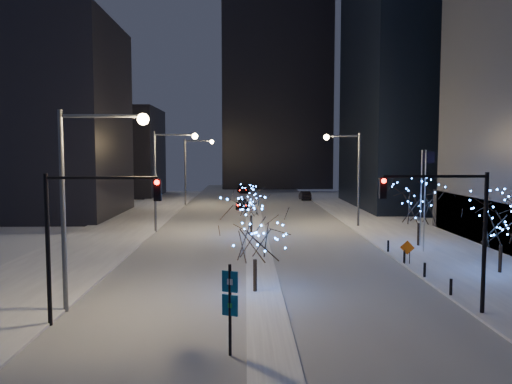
{
  "coord_description": "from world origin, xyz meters",
  "views": [
    {
      "loc": [
        -1.04,
        -22.51,
        7.92
      ],
      "look_at": [
        -0.24,
        14.54,
        5.0
      ],
      "focal_mm": 35.0,
      "sensor_mm": 36.0,
      "label": 1
    }
  ],
  "objects_px": {
    "holiday_tree_plaza_near": "(502,220)",
    "street_lamp_east": "(350,167)",
    "street_lamp_w_far": "(192,162)",
    "car_near": "(242,204)",
    "street_lamp_w_near": "(84,182)",
    "street_lamp_w_mid": "(166,167)",
    "wayfinding_sign": "(230,300)",
    "traffic_signal_west": "(82,223)",
    "holiday_tree_median_far": "(251,202)",
    "holiday_tree_plaza_far": "(419,203)",
    "holiday_tree_median_near": "(255,233)",
    "car_mid": "(305,196)",
    "construction_sign": "(407,250)",
    "traffic_signal_east": "(453,219)",
    "car_far": "(243,189)"
  },
  "relations": [
    {
      "from": "street_lamp_w_near",
      "to": "street_lamp_w_mid",
      "type": "distance_m",
      "value": 25.0
    },
    {
      "from": "street_lamp_w_near",
      "to": "car_near",
      "type": "xyz_separation_m",
      "value": [
        7.44,
        45.76,
        -5.78
      ]
    },
    {
      "from": "street_lamp_east",
      "to": "street_lamp_w_mid",
      "type": "bearing_deg",
      "value": -171.04
    },
    {
      "from": "holiday_tree_median_far",
      "to": "holiday_tree_plaza_far",
      "type": "distance_m",
      "value": 15.13
    },
    {
      "from": "traffic_signal_west",
      "to": "holiday_tree_plaza_near",
      "type": "height_order",
      "value": "traffic_signal_west"
    },
    {
      "from": "holiday_tree_plaza_near",
      "to": "holiday_tree_plaza_far",
      "type": "xyz_separation_m",
      "value": [
        -2.04,
        9.52,
        0.2
      ]
    },
    {
      "from": "car_far",
      "to": "holiday_tree_plaza_near",
      "type": "relative_size",
      "value": 0.9
    },
    {
      "from": "traffic_signal_west",
      "to": "holiday_tree_plaza_near",
      "type": "distance_m",
      "value": 25.69
    },
    {
      "from": "street_lamp_east",
      "to": "holiday_tree_median_near",
      "type": "bearing_deg",
      "value": -112.94
    },
    {
      "from": "street_lamp_w_far",
      "to": "car_near",
      "type": "bearing_deg",
      "value": -29.68
    },
    {
      "from": "car_far",
      "to": "holiday_tree_median_far",
      "type": "bearing_deg",
      "value": -96.81
    },
    {
      "from": "street_lamp_w_far",
      "to": "construction_sign",
      "type": "distance_m",
      "value": 44.97
    },
    {
      "from": "traffic_signal_west",
      "to": "wayfinding_sign",
      "type": "height_order",
      "value": "traffic_signal_west"
    },
    {
      "from": "street_lamp_w_near",
      "to": "holiday_tree_plaza_near",
      "type": "height_order",
      "value": "street_lamp_w_near"
    },
    {
      "from": "car_mid",
      "to": "street_lamp_east",
      "type": "bearing_deg",
      "value": 89.91
    },
    {
      "from": "wayfinding_sign",
      "to": "street_lamp_w_far",
      "type": "bearing_deg",
      "value": 120.34
    },
    {
      "from": "holiday_tree_median_near",
      "to": "street_lamp_w_near",
      "type": "bearing_deg",
      "value": -160.44
    },
    {
      "from": "street_lamp_w_mid",
      "to": "holiday_tree_plaza_far",
      "type": "relative_size",
      "value": 1.75
    },
    {
      "from": "holiday_tree_plaza_near",
      "to": "wayfinding_sign",
      "type": "height_order",
      "value": "holiday_tree_plaza_near"
    },
    {
      "from": "car_mid",
      "to": "street_lamp_w_mid",
      "type": "bearing_deg",
      "value": 60.03
    },
    {
      "from": "car_near",
      "to": "holiday_tree_median_near",
      "type": "bearing_deg",
      "value": -85.51
    },
    {
      "from": "car_near",
      "to": "holiday_tree_median_near",
      "type": "relative_size",
      "value": 0.78
    },
    {
      "from": "traffic_signal_west",
      "to": "holiday_tree_median_far",
      "type": "relative_size",
      "value": 1.51
    },
    {
      "from": "street_lamp_east",
      "to": "construction_sign",
      "type": "relative_size",
      "value": 6.05
    },
    {
      "from": "holiday_tree_plaza_near",
      "to": "street_lamp_east",
      "type": "bearing_deg",
      "value": 104.67
    },
    {
      "from": "street_lamp_w_mid",
      "to": "holiday_tree_median_far",
      "type": "xyz_separation_m",
      "value": [
        8.44,
        -2.68,
        -3.24
      ]
    },
    {
      "from": "street_lamp_w_far",
      "to": "holiday_tree_median_near",
      "type": "xyz_separation_m",
      "value": [
        8.44,
        -47.0,
        -3.01
      ]
    },
    {
      "from": "street_lamp_east",
      "to": "holiday_tree_median_far",
      "type": "bearing_deg",
      "value": -151.77
    },
    {
      "from": "traffic_signal_east",
      "to": "holiday_tree_median_far",
      "type": "bearing_deg",
      "value": 112.04
    },
    {
      "from": "traffic_signal_west",
      "to": "car_near",
      "type": "relative_size",
      "value": 1.65
    },
    {
      "from": "street_lamp_w_mid",
      "to": "traffic_signal_east",
      "type": "xyz_separation_m",
      "value": [
        17.88,
        -26.0,
        -1.74
      ]
    },
    {
      "from": "street_lamp_w_mid",
      "to": "car_far",
      "type": "relative_size",
      "value": 2.07
    },
    {
      "from": "traffic_signal_west",
      "to": "car_near",
      "type": "distance_m",
      "value": 48.44
    },
    {
      "from": "car_mid",
      "to": "traffic_signal_east",
      "type": "bearing_deg",
      "value": 87.85
    },
    {
      "from": "street_lamp_w_far",
      "to": "holiday_tree_median_far",
      "type": "bearing_deg",
      "value": -73.05
    },
    {
      "from": "street_lamp_w_far",
      "to": "holiday_tree_median_far",
      "type": "relative_size",
      "value": 2.15
    },
    {
      "from": "car_mid",
      "to": "construction_sign",
      "type": "relative_size",
      "value": 2.69
    },
    {
      "from": "car_far",
      "to": "street_lamp_w_far",
      "type": "bearing_deg",
      "value": -115.46
    },
    {
      "from": "car_mid",
      "to": "construction_sign",
      "type": "bearing_deg",
      "value": 89.42
    },
    {
      "from": "street_lamp_w_near",
      "to": "wayfinding_sign",
      "type": "height_order",
      "value": "street_lamp_w_near"
    },
    {
      "from": "car_far",
      "to": "construction_sign",
      "type": "xyz_separation_m",
      "value": [
        11.8,
        -63.84,
        0.44
      ]
    },
    {
      "from": "holiday_tree_median_near",
      "to": "holiday_tree_median_far",
      "type": "height_order",
      "value": "holiday_tree_median_near"
    },
    {
      "from": "street_lamp_east",
      "to": "construction_sign",
      "type": "bearing_deg",
      "value": -89.32
    },
    {
      "from": "wayfinding_sign",
      "to": "holiday_tree_median_near",
      "type": "bearing_deg",
      "value": 105.28
    },
    {
      "from": "street_lamp_w_far",
      "to": "holiday_tree_plaza_near",
      "type": "xyz_separation_m",
      "value": [
        24.49,
        -42.89,
        -2.94
      ]
    },
    {
      "from": "car_mid",
      "to": "holiday_tree_median_far",
      "type": "distance_m",
      "value": 37.9
    },
    {
      "from": "traffic_signal_west",
      "to": "car_mid",
      "type": "bearing_deg",
      "value": 74.03
    },
    {
      "from": "holiday_tree_median_far",
      "to": "street_lamp_w_mid",
      "type": "bearing_deg",
      "value": 162.37
    },
    {
      "from": "car_near",
      "to": "wayfinding_sign",
      "type": "bearing_deg",
      "value": -87.0
    },
    {
      "from": "traffic_signal_east",
      "to": "construction_sign",
      "type": "distance_m",
      "value": 11.38
    }
  ]
}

